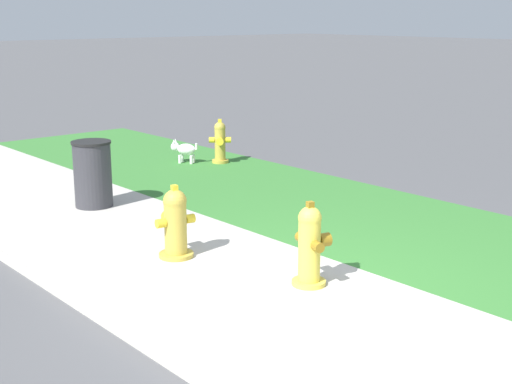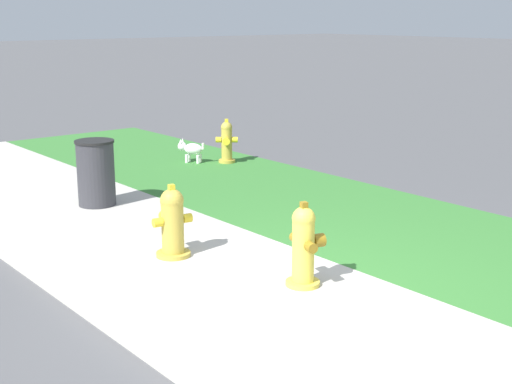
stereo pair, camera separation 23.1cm
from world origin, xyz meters
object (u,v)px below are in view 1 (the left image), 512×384
at_px(small_white_dog, 184,149).
at_px(trash_bin, 93,174).
at_px(fire_hydrant_at_driveway, 220,142).
at_px(fire_hydrant_by_grass_verge, 310,246).
at_px(fire_hydrant_far_end, 175,223).

height_order(small_white_dog, trash_bin, trash_bin).
bearing_deg(small_white_dog, trash_bin, 87.39).
height_order(fire_hydrant_at_driveway, trash_bin, trash_bin).
bearing_deg(fire_hydrant_by_grass_verge, small_white_dog, 171.53).
height_order(fire_hydrant_by_grass_verge, trash_bin, trash_bin).
relative_size(fire_hydrant_at_driveway, trash_bin, 0.86).
distance_m(fire_hydrant_by_grass_verge, small_white_dog, 5.57).
height_order(fire_hydrant_far_end, fire_hydrant_at_driveway, fire_hydrant_far_end).
relative_size(fire_hydrant_by_grass_verge, trash_bin, 0.93).
bearing_deg(fire_hydrant_by_grass_verge, fire_hydrant_at_driveway, 165.66).
xyz_separation_m(fire_hydrant_by_grass_verge, small_white_dog, (-5.09, 2.26, -0.15)).
distance_m(fire_hydrant_by_grass_verge, fire_hydrant_at_driveway, 5.43).
xyz_separation_m(fire_hydrant_by_grass_verge, trash_bin, (-3.62, -0.14, 0.05)).
height_order(fire_hydrant_far_end, trash_bin, trash_bin).
bearing_deg(fire_hydrant_at_driveway, small_white_dog, -0.71).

